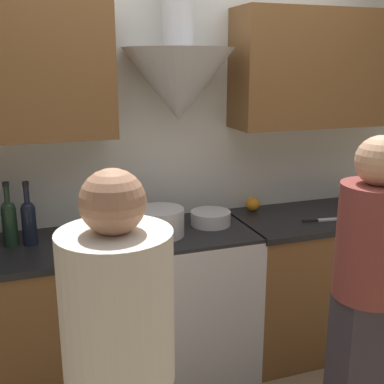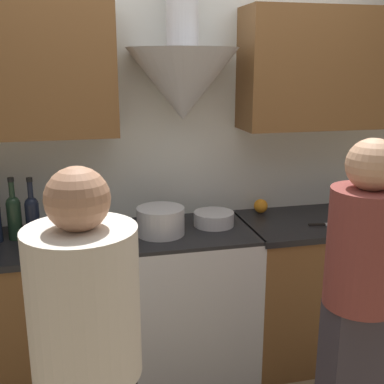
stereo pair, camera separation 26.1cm
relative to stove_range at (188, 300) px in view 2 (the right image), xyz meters
The scene contains 12 objects.
wall_back 1.06m from the stove_range, 102.96° to the left, with size 8.40×0.63×2.60m.
counter_right 0.93m from the stove_range, ahead, with size 1.15×0.62×0.91m.
stove_range is the anchor object (origin of this frame).
wine_bottle_8 1.12m from the stove_range, behind, with size 0.08×0.08×0.34m.
wine_bottle_9 1.03m from the stove_range, behind, with size 0.08×0.08×0.34m.
stock_pot 0.55m from the stove_range, 166.07° to the right, with size 0.27×0.27×0.15m.
mixing_bowl 0.52m from the stove_range, 12.69° to the left, with size 0.24×0.24×0.08m.
orange_fruit 0.75m from the stove_range, 21.55° to the left, with size 0.09×0.09×0.09m.
saucepan 1.21m from the stove_range, ahead, with size 0.16×0.16×0.07m.
chefs_knife 0.96m from the stove_range, ahead, with size 0.26×0.07×0.01m.
person_foreground_left 1.29m from the stove_range, 118.95° to the right, with size 0.37×0.37×1.53m.
person_foreground_right 1.13m from the stove_range, 58.52° to the right, with size 0.31×0.31×1.55m.
Camera 2 is at (-0.58, -2.21, 1.83)m, focal length 45.00 mm.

